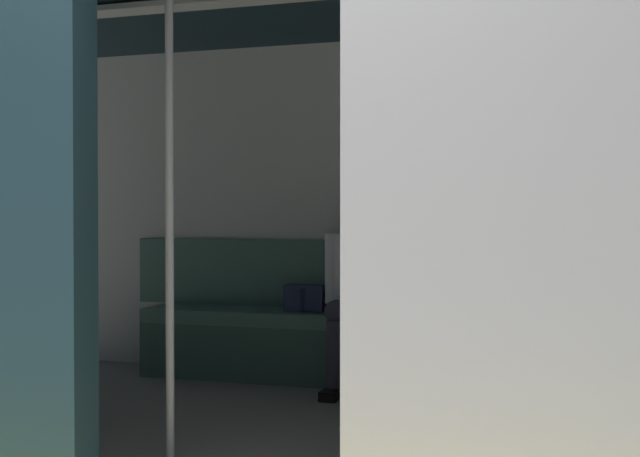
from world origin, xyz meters
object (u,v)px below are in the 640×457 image
train_car (305,118)px  handbag (306,298)px  bench_seat (371,331)px  grab_pole_far (375,208)px  book (438,313)px  grab_pole_door (170,208)px  person_seated (365,279)px

train_car → handbag: size_ratio=24.62×
bench_seat → grab_pole_far: grab_pole_far is taller
book → grab_pole_far: size_ratio=0.10×
handbag → grab_pole_door: bearing=90.1°
train_car → bench_seat: 1.62m
bench_seat → grab_pole_door: size_ratio=1.39×
train_car → grab_pole_door: bearing=62.7°
person_seated → book: size_ratio=5.36×
book → grab_pole_far: grab_pole_far is taller
train_car → person_seated: (-0.04, -1.03, -0.88)m
handbag → grab_pole_door: 1.93m
handbag → book: 0.85m
person_seated → grab_pole_door: size_ratio=0.54×
person_seated → grab_pole_far: size_ratio=0.54×
bench_seat → book: bearing=-171.5°
book → grab_pole_door: size_ratio=0.10×
train_car → bench_seat: bearing=-93.6°
handbag → book: handbag is taller
book → bench_seat: bearing=4.9°
train_car → bench_seat: train_car is taller
train_car → handbag: train_car is taller
bench_seat → book: size_ratio=13.90×
bench_seat → book: book is taller
grab_pole_door → grab_pole_far: same height
train_car → grab_pole_far: (-0.51, 0.63, -0.45)m
grab_pole_far → handbag: bearing=-63.2°
bench_seat → handbag: size_ratio=11.76×
bench_seat → grab_pole_door: grab_pole_door is taller
grab_pole_door → person_seated: bearing=-103.2°
bench_seat → book: (-0.40, -0.06, 0.12)m
person_seated → book: (-0.43, -0.11, -0.21)m
bench_seat → person_seated: (0.03, 0.05, 0.33)m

